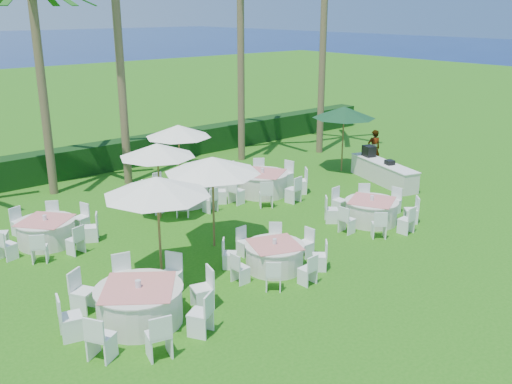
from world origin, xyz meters
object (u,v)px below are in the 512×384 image
Objects in this scene: banquet_table_d at (46,231)px; staff_person at (374,149)px; banquet_table_a at (139,304)px; umbrella_green at (344,112)px; banquet_table_c at (371,211)px; umbrella_b at (212,165)px; umbrella_a at (157,186)px; buffet_table at (383,172)px; umbrella_d at (178,131)px; banquet_table_b at (274,256)px; banquet_table_e at (184,193)px; banquet_table_f at (262,183)px; umbrella_c at (157,150)px.

staff_person is (14.44, -0.73, 0.45)m from banquet_table_d.
umbrella_green reaches higher than banquet_table_a.
umbrella_b is at bearing 161.35° from banquet_table_c.
umbrella_a is at bearing -71.49° from banquet_table_d.
banquet_table_c is at bearing -29.78° from banquet_table_d.
buffet_table is at bearing 5.54° from umbrella_b.
staff_person is (14.51, 5.08, 0.39)m from banquet_table_a.
buffet_table is (7.04, -4.17, -1.96)m from umbrella_d.
umbrella_green is (8.79, 5.45, 2.20)m from banquet_table_b.
banquet_table_e is at bearing 51.17° from umbrella_a.
umbrella_d reaches higher than banquet_table_f.
umbrella_green reaches higher than banquet_table_d.
umbrella_b reaches higher than banquet_table_d.
banquet_table_d reaches higher than banquet_table_b.
umbrella_a is 0.75× the size of buffet_table.
banquet_table_b is 1.01× the size of umbrella_green.
banquet_table_b is at bearing -54.08° from banquet_table_d.
buffet_table is (11.46, 1.77, -2.11)m from umbrella_a.
umbrella_b reaches higher than umbrella_c.
staff_person reaches higher than buffet_table.
buffet_table is at bearing 20.07° from banquet_table_b.
banquet_table_d is (0.07, 5.81, -0.06)m from banquet_table_a.
banquet_table_e is 1.82× the size of staff_person.
banquet_table_f is at bearing -43.79° from umbrella_d.
umbrella_b is 1.09× the size of umbrella_c.
banquet_table_a is 7.07m from umbrella_c.
banquet_table_a is 1.23× the size of umbrella_green.
staff_person is at bearing 19.30° from banquet_table_a.
umbrella_c reaches higher than banquet_table_a.
banquet_table_f is (8.20, 5.31, -0.01)m from banquet_table_a.
umbrella_d reaches higher than banquet_table_c.
umbrella_b reaches higher than banquet_table_c.
umbrella_green is (9.14, 3.13, 0.06)m from umbrella_b.
banquet_table_e is 3.06m from banquet_table_f.
buffet_table is at bearing -21.12° from banquet_table_e.
umbrella_c reaches higher than banquet_table_b.
banquet_table_a is 9.77m from banquet_table_f.
banquet_table_e is 2.51m from umbrella_c.
banquet_table_d is (-4.12, 5.69, 0.02)m from banquet_table_b.
banquet_table_f is at bearing 33.37° from umbrella_b.
umbrella_d is at bearing 136.21° from banquet_table_f.
banquet_table_a is 5.81m from banquet_table_d.
banquet_table_d is at bearing 89.34° from banquet_table_a.
umbrella_green is (7.68, -0.71, 2.17)m from banquet_table_e.
banquet_table_d is at bearing 18.64° from staff_person.
umbrella_c is 10.75m from staff_person.
umbrella_a is at bearing 36.71° from staff_person.
umbrella_d is at bearing 5.83° from staff_person.
banquet_table_b is 10.58m from umbrella_green.
banquet_table_b is at bearing -100.24° from banquet_table_e.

